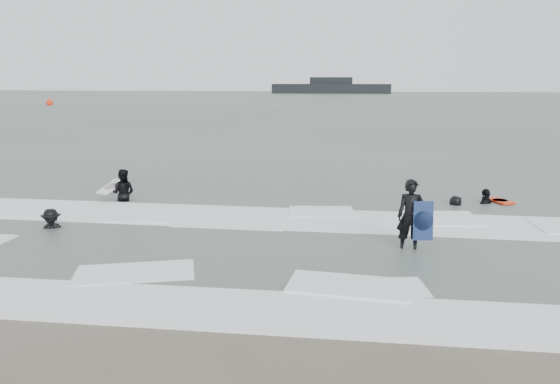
# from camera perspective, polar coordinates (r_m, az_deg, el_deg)

# --- Properties ---
(ground) EXTENTS (320.00, 320.00, 0.00)m
(ground) POSITION_cam_1_polar(r_m,az_deg,el_deg) (10.95, -3.91, -11.02)
(ground) COLOR brown
(ground) RESTS_ON ground
(sea) EXTENTS (320.00, 320.00, 0.00)m
(sea) POSITION_cam_1_polar(r_m,az_deg,el_deg) (89.98, 7.12, 9.11)
(sea) COLOR #47544C
(sea) RESTS_ON ground
(surfer_centre) EXTENTS (0.68, 0.44, 1.85)m
(surfer_centre) POSITION_cam_1_polar(r_m,az_deg,el_deg) (14.09, 13.33, -6.05)
(surfer_centre) COLOR black
(surfer_centre) RESTS_ON ground
(surfer_wading) EXTENTS (0.85, 0.68, 1.71)m
(surfer_wading) POSITION_cam_1_polar(r_m,az_deg,el_deg) (19.82, -16.00, -0.99)
(surfer_wading) COLOR black
(surfer_wading) RESTS_ON ground
(surfer_breaker) EXTENTS (1.09, 0.86, 1.48)m
(surfer_breaker) POSITION_cam_1_polar(r_m,az_deg,el_deg) (16.83, -22.72, -3.72)
(surfer_breaker) COLOR black
(surfer_breaker) RESTS_ON ground
(surfer_right_near) EXTENTS (1.00, 0.99, 1.70)m
(surfer_right_near) POSITION_cam_1_polar(r_m,az_deg,el_deg) (19.94, 20.69, -1.23)
(surfer_right_near) COLOR black
(surfer_right_near) RESTS_ON ground
(surfer_right_far) EXTENTS (0.88, 0.82, 1.51)m
(surfer_right_far) POSITION_cam_1_polar(r_m,az_deg,el_deg) (19.33, 17.86, -1.43)
(surfer_right_far) COLOR black
(surfer_right_far) RESTS_ON ground
(surf_foam) EXTENTS (30.03, 9.06, 0.09)m
(surf_foam) POSITION_cam_1_polar(r_m,az_deg,el_deg) (14.36, -0.76, -5.20)
(surf_foam) COLOR white
(surf_foam) RESTS_ON ground
(bodyboards) EXTENTS (14.17, 6.64, 1.25)m
(bodyboards) POSITION_cam_1_polar(r_m,az_deg,el_deg) (17.09, 5.71, -0.89)
(bodyboards) COLOR #0F2149
(bodyboards) RESTS_ON ground
(buoy) EXTENTS (1.00, 1.00, 1.65)m
(buoy) POSITION_cam_1_polar(r_m,az_deg,el_deg) (93.05, -22.94, 8.59)
(buoy) COLOR #FA2A0B
(buoy) RESTS_ON ground
(vessel_horizon) EXTENTS (31.75, 5.67, 4.31)m
(vessel_horizon) POSITION_cam_1_polar(r_m,az_deg,el_deg) (150.78, 5.36, 10.81)
(vessel_horizon) COLOR black
(vessel_horizon) RESTS_ON ground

